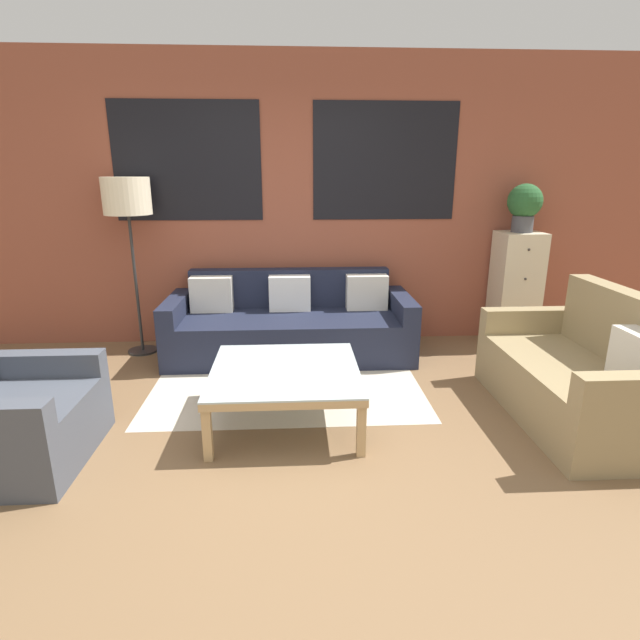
# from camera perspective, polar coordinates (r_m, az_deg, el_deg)

# --- Properties ---
(ground_plane) EXTENTS (16.00, 16.00, 0.00)m
(ground_plane) POSITION_cam_1_polar(r_m,az_deg,el_deg) (3.14, -3.48, -16.27)
(ground_plane) COLOR brown
(wall_back_brick) EXTENTS (8.40, 0.09, 2.80)m
(wall_back_brick) POSITION_cam_1_polar(r_m,az_deg,el_deg) (5.09, -3.69, 13.18)
(wall_back_brick) COLOR brown
(wall_back_brick) RESTS_ON ground_plane
(rug) EXTENTS (2.19, 1.45, 0.00)m
(rug) POSITION_cam_1_polar(r_m,az_deg,el_deg) (4.18, -3.81, -7.47)
(rug) COLOR beige
(rug) RESTS_ON ground_plane
(couch_dark) EXTENTS (2.29, 0.88, 0.78)m
(couch_dark) POSITION_cam_1_polar(r_m,az_deg,el_deg) (4.81, -3.42, -0.66)
(couch_dark) COLOR #1E2338
(couch_dark) RESTS_ON ground_plane
(settee_vintage) EXTENTS (0.80, 1.55, 0.92)m
(settee_vintage) POSITION_cam_1_polar(r_m,az_deg,el_deg) (3.99, 27.60, -5.82)
(settee_vintage) COLOR #99845B
(settee_vintage) RESTS_ON ground_plane
(armchair_corner) EXTENTS (0.80, 0.91, 0.84)m
(armchair_corner) POSITION_cam_1_polar(r_m,az_deg,el_deg) (3.58, -31.90, -9.57)
(armchair_corner) COLOR #474C56
(armchair_corner) RESTS_ON ground_plane
(coffee_table) EXTENTS (1.01, 1.01, 0.40)m
(coffee_table) POSITION_cam_1_polar(r_m,az_deg,el_deg) (3.48, -4.00, -6.37)
(coffee_table) COLOR silver
(coffee_table) RESTS_ON ground_plane
(floor_lamp) EXTENTS (0.43, 0.43, 1.66)m
(floor_lamp) POSITION_cam_1_polar(r_m,az_deg,el_deg) (4.97, -21.18, 12.50)
(floor_lamp) COLOR #2D2D2D
(floor_lamp) RESTS_ON ground_plane
(drawer_cabinet) EXTENTS (0.42, 0.40, 1.14)m
(drawer_cabinet) POSITION_cam_1_polar(r_m,az_deg,el_deg) (5.43, 21.39, 3.33)
(drawer_cabinet) COLOR beige
(drawer_cabinet) RESTS_ON ground_plane
(potted_plant) EXTENTS (0.33, 0.33, 0.46)m
(potted_plant) POSITION_cam_1_polar(r_m,az_deg,el_deg) (5.32, 22.34, 12.10)
(potted_plant) COLOR #47474C
(potted_plant) RESTS_ON drawer_cabinet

